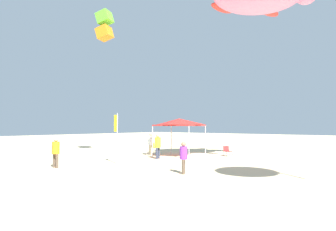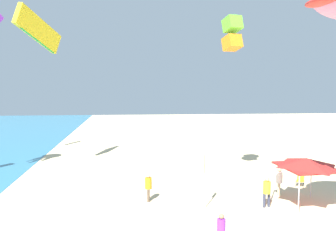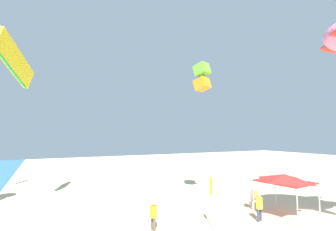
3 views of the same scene
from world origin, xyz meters
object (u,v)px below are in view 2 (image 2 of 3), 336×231
object	(u,v)px
folding_chair_facing_ocean	(300,180)
person_watching_sky	(148,185)
person_kite_handler	(221,228)
canopy_tent	(306,163)
person_near_umbrella	(279,179)
banner_flag	(205,175)
kite_box_lime	(232,33)
kite_parafoil_yellow	(39,31)
person_by_tent	(267,189)

from	to	relation	value
folding_chair_facing_ocean	person_watching_sky	bearing A→B (deg)	-135.89
folding_chair_facing_ocean	person_kite_handler	world-z (taller)	person_kite_handler
canopy_tent	person_near_umbrella	distance (m)	3.09
person_near_umbrella	banner_flag	bearing A→B (deg)	134.79
person_kite_handler	person_watching_sky	distance (m)	7.73
person_watching_sky	kite_box_lime	bearing A→B (deg)	-60.03
canopy_tent	person_near_umbrella	xyz separation A→B (m)	(2.52, 0.69, -1.65)
kite_box_lime	person_kite_handler	bearing A→B (deg)	53.94
kite_parafoil_yellow	person_watching_sky	bearing A→B (deg)	-112.86
canopy_tent	person_watching_sky	distance (m)	9.84
folding_chair_facing_ocean	person_by_tent	bearing A→B (deg)	-101.91
canopy_tent	kite_box_lime	xyz separation A→B (m)	(5.47, 3.33, 8.29)
canopy_tent	person_by_tent	xyz separation A→B (m)	(0.27, 2.30, -1.65)
person_by_tent	kite_parafoil_yellow	bearing A→B (deg)	132.85
canopy_tent	person_kite_handler	distance (m)	8.29
folding_chair_facing_ocean	banner_flag	bearing A→B (deg)	-121.52
canopy_tent	kite_parafoil_yellow	distance (m)	22.18
person_watching_sky	kite_parafoil_yellow	world-z (taller)	kite_parafoil_yellow
folding_chair_facing_ocean	kite_box_lime	distance (m)	11.72
banner_flag	person_watching_sky	xyz separation A→B (m)	(1.43, 3.43, -0.93)
folding_chair_facing_ocean	person_near_umbrella	size ratio (longest dim) A/B	0.44
person_kite_handler	person_watching_sky	world-z (taller)	person_watching_sky
folding_chair_facing_ocean	banner_flag	world-z (taller)	banner_flag
person_watching_sky	person_by_tent	size ratio (longest dim) A/B	0.96
person_watching_sky	kite_box_lime	size ratio (longest dim) A/B	0.71
person_by_tent	kite_box_lime	world-z (taller)	kite_box_lime
person_near_umbrella	canopy_tent	bearing A→B (deg)	-140.23
folding_chair_facing_ocean	person_watching_sky	distance (m)	11.45
kite_parafoil_yellow	kite_box_lime	bearing A→B (deg)	-86.49
person_by_tent	kite_box_lime	size ratio (longest dim) A/B	0.74
person_near_umbrella	kite_parafoil_yellow	size ratio (longest dim) A/B	0.34
person_watching_sky	person_near_umbrella	bearing A→B (deg)	-86.07
banner_flag	kite_box_lime	bearing A→B (deg)	-28.90
folding_chair_facing_ocean	banner_flag	distance (m)	8.81
banner_flag	person_near_umbrella	bearing A→B (deg)	-69.61
folding_chair_facing_ocean	kite_parafoil_yellow	distance (m)	23.10
canopy_tent	banner_flag	world-z (taller)	banner_flag
person_near_umbrella	kite_box_lime	xyz separation A→B (m)	(2.95, 2.64, 9.94)
folding_chair_facing_ocean	person_by_tent	size ratio (longest dim) A/B	0.44
person_watching_sky	person_by_tent	distance (m)	7.38
folding_chair_facing_ocean	kite_parafoil_yellow	world-z (taller)	kite_parafoil_yellow
folding_chair_facing_ocean	kite_parafoil_yellow	size ratio (longest dim) A/B	0.15
folding_chair_facing_ocean	person_kite_handler	distance (m)	12.46
kite_box_lime	kite_parafoil_yellow	world-z (taller)	kite_parafoil_yellow
person_watching_sky	person_near_umbrella	xyz separation A→B (m)	(0.57, -8.80, 0.04)
person_near_umbrella	kite_parafoil_yellow	xyz separation A→B (m)	(7.08, 17.25, 10.49)
folding_chair_facing_ocean	kite_box_lime	xyz separation A→B (m)	(0.98, 4.99, 10.56)
person_by_tent	person_near_umbrella	bearing A→B (deg)	37.99
canopy_tent	person_kite_handler	size ratio (longest dim) A/B	2.24
person_by_tent	kite_box_lime	bearing A→B (deg)	84.87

